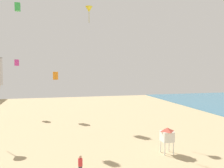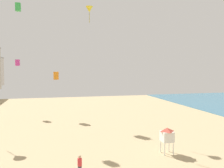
{
  "view_description": "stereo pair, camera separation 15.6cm",
  "coord_description": "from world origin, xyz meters",
  "px_view_note": "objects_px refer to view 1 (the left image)",
  "views": [
    {
      "loc": [
        -2.71,
        -11.06,
        8.35
      ],
      "look_at": [
        3.86,
        15.03,
        6.6
      ],
      "focal_mm": 39.51,
      "sensor_mm": 36.0,
      "label": 1
    },
    {
      "loc": [
        -2.56,
        -11.09,
        8.35
      ],
      "look_at": [
        3.86,
        15.03,
        6.6
      ],
      "focal_mm": 39.51,
      "sensor_mm": 36.0,
      "label": 2
    }
  ],
  "objects_px": {
    "kite_flyer": "(80,164)",
    "kite_magenta_box": "(17,63)",
    "lifeguard_stand": "(167,135)",
    "kite_orange_box": "(55,76)",
    "kite_green_box": "(18,7)",
    "kite_yellow_delta": "(89,9)"
  },
  "relations": [
    {
      "from": "lifeguard_stand",
      "to": "kite_orange_box",
      "type": "distance_m",
      "value": 23.52
    },
    {
      "from": "lifeguard_stand",
      "to": "kite_flyer",
      "type": "bearing_deg",
      "value": -173.07
    },
    {
      "from": "kite_green_box",
      "to": "kite_orange_box",
      "type": "bearing_deg",
      "value": 54.28
    },
    {
      "from": "lifeguard_stand",
      "to": "kite_green_box",
      "type": "bearing_deg",
      "value": 125.64
    },
    {
      "from": "kite_flyer",
      "to": "kite_orange_box",
      "type": "distance_m",
      "value": 24.42
    },
    {
      "from": "kite_flyer",
      "to": "kite_green_box",
      "type": "bearing_deg",
      "value": 121.16
    },
    {
      "from": "lifeguard_stand",
      "to": "kite_orange_box",
      "type": "bearing_deg",
      "value": 104.23
    },
    {
      "from": "kite_flyer",
      "to": "kite_orange_box",
      "type": "bearing_deg",
      "value": 103.96
    },
    {
      "from": "kite_green_box",
      "to": "kite_magenta_box",
      "type": "height_order",
      "value": "kite_green_box"
    },
    {
      "from": "kite_flyer",
      "to": "kite_green_box",
      "type": "xyz_separation_m",
      "value": [
        -6.2,
        16.76,
        15.54
      ]
    },
    {
      "from": "lifeguard_stand",
      "to": "kite_orange_box",
      "type": "xyz_separation_m",
      "value": [
        -10.11,
        20.59,
        5.23
      ]
    },
    {
      "from": "kite_green_box",
      "to": "kite_flyer",
      "type": "bearing_deg",
      "value": -69.68
    },
    {
      "from": "kite_green_box",
      "to": "kite_yellow_delta",
      "type": "relative_size",
      "value": 0.46
    },
    {
      "from": "lifeguard_stand",
      "to": "kite_yellow_delta",
      "type": "distance_m",
      "value": 20.59
    },
    {
      "from": "lifeguard_stand",
      "to": "kite_orange_box",
      "type": "height_order",
      "value": "kite_orange_box"
    },
    {
      "from": "kite_magenta_box",
      "to": "kite_flyer",
      "type": "bearing_deg",
      "value": -74.63
    },
    {
      "from": "kite_flyer",
      "to": "kite_magenta_box",
      "type": "bearing_deg",
      "value": 116.21
    },
    {
      "from": "kite_flyer",
      "to": "kite_green_box",
      "type": "distance_m",
      "value": 23.68
    },
    {
      "from": "kite_magenta_box",
      "to": "kite_yellow_delta",
      "type": "height_order",
      "value": "kite_yellow_delta"
    },
    {
      "from": "kite_orange_box",
      "to": "lifeguard_stand",
      "type": "bearing_deg",
      "value": -63.85
    },
    {
      "from": "kite_magenta_box",
      "to": "kite_yellow_delta",
      "type": "distance_m",
      "value": 18.45
    },
    {
      "from": "kite_yellow_delta",
      "to": "kite_orange_box",
      "type": "bearing_deg",
      "value": 122.01
    }
  ]
}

